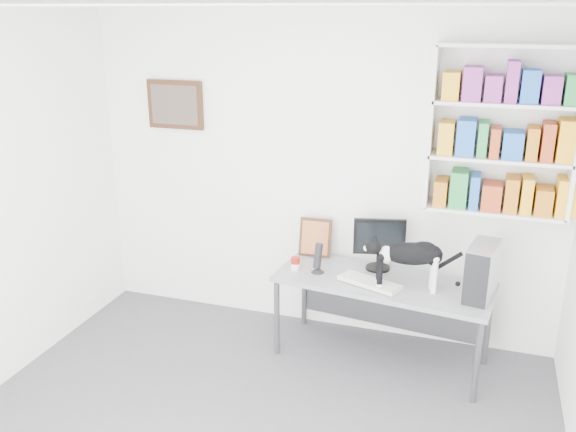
{
  "coord_description": "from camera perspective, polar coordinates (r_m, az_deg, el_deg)",
  "views": [
    {
      "loc": [
        1.29,
        -2.77,
        2.69
      ],
      "look_at": [
        -0.12,
        1.53,
        1.14
      ],
      "focal_mm": 38.0,
      "sensor_mm": 36.0,
      "label": 1
    }
  ],
  "objects": [
    {
      "name": "wall_art",
      "position": [
        5.46,
        -10.51,
        10.21
      ],
      "size": [
        0.52,
        0.04,
        0.42
      ],
      "primitive_type": "cube",
      "color": "#3F1F14",
      "rests_on": "room"
    },
    {
      "name": "leaning_print",
      "position": [
        5.16,
        2.57,
        -1.95
      ],
      "size": [
        0.28,
        0.12,
        0.34
      ],
      "primitive_type": "cube",
      "rotation": [
        0.0,
        0.0,
        0.04
      ],
      "color": "#3F1F14",
      "rests_on": "desk"
    },
    {
      "name": "keyboard",
      "position": [
        4.71,
        7.66,
        -6.17
      ],
      "size": [
        0.52,
        0.34,
        0.04
      ],
      "primitive_type": "cube",
      "rotation": [
        0.0,
        0.0,
        -0.36
      ],
      "color": "beige",
      "rests_on": "desk"
    },
    {
      "name": "room",
      "position": [
        3.34,
        -6.2,
        -4.93
      ],
      "size": [
        4.01,
        4.01,
        2.7
      ],
      "color": "#4F5054",
      "rests_on": "ground"
    },
    {
      "name": "pc_tower",
      "position": [
        4.63,
        17.67,
        -4.92
      ],
      "size": [
        0.25,
        0.43,
        0.4
      ],
      "primitive_type": "cube",
      "rotation": [
        0.0,
        0.0,
        -0.18
      ],
      "color": "#B4B5BA",
      "rests_on": "desk"
    },
    {
      "name": "cat",
      "position": [
        4.59,
        11.27,
        -4.6
      ],
      "size": [
        0.67,
        0.33,
        0.4
      ],
      "primitive_type": null,
      "rotation": [
        0.0,
        0.0,
        0.25
      ],
      "color": "black",
      "rests_on": "desk"
    },
    {
      "name": "bookshelf",
      "position": [
        4.7,
        19.39,
        7.49
      ],
      "size": [
        1.03,
        0.28,
        1.24
      ],
      "primitive_type": "cube",
      "color": "silver",
      "rests_on": "room"
    },
    {
      "name": "monitor",
      "position": [
        4.92,
        8.51,
        -2.58
      ],
      "size": [
        0.45,
        0.29,
        0.44
      ],
      "primitive_type": "cube",
      "rotation": [
        0.0,
        0.0,
        0.24
      ],
      "color": "black",
      "rests_on": "desk"
    },
    {
      "name": "speaker",
      "position": [
        4.84,
        2.83,
        -3.91
      ],
      "size": [
        0.15,
        0.15,
        0.25
      ],
      "primitive_type": "cylinder",
      "rotation": [
        0.0,
        0.0,
        -0.45
      ],
      "color": "black",
      "rests_on": "desk"
    },
    {
      "name": "soup_can",
      "position": [
        4.92,
        0.69,
        -4.47
      ],
      "size": [
        0.07,
        0.07,
        0.1
      ],
      "primitive_type": "cylinder",
      "rotation": [
        0.0,
        0.0,
        0.04
      ],
      "color": "#9E150D",
      "rests_on": "desk"
    },
    {
      "name": "desk",
      "position": [
        4.96,
        8.68,
        -9.6
      ],
      "size": [
        1.73,
        0.84,
        0.69
      ],
      "primitive_type": "cube",
      "rotation": [
        0.0,
        0.0,
        -0.12
      ],
      "color": "gray",
      "rests_on": "room"
    }
  ]
}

